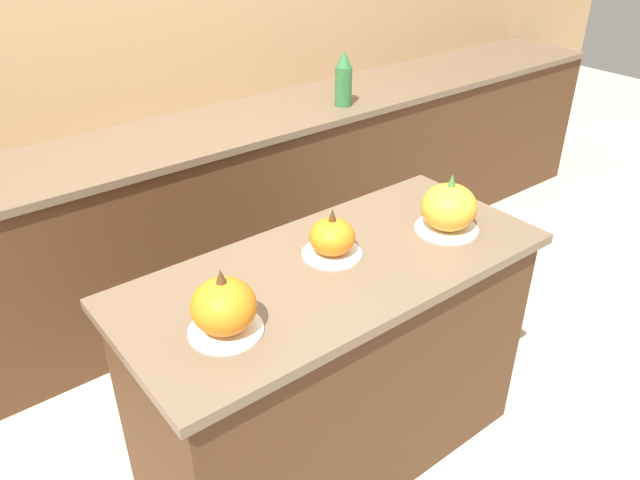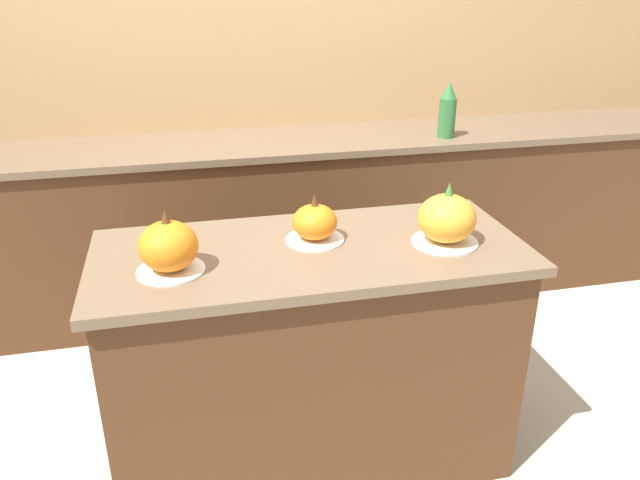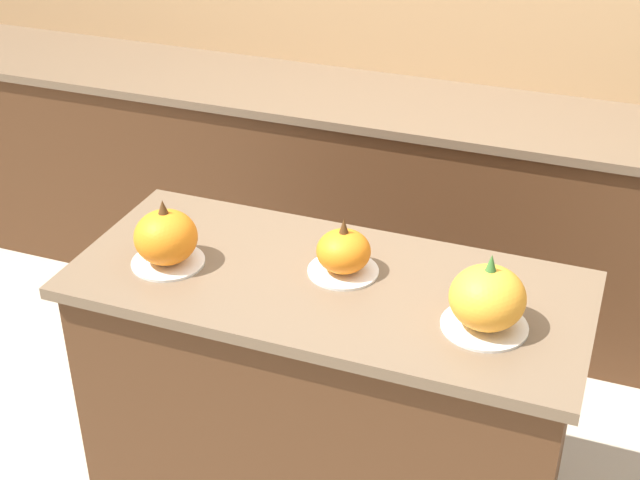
{
  "view_description": "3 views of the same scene",
  "coord_description": "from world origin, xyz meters",
  "px_view_note": "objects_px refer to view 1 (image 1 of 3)",
  "views": [
    {
      "loc": [
        -1.09,
        -1.31,
        1.98
      ],
      "look_at": [
        -0.03,
        0.05,
        0.96
      ],
      "focal_mm": 35.0,
      "sensor_mm": 36.0,
      "label": 1
    },
    {
      "loc": [
        -0.4,
        -1.86,
        1.75
      ],
      "look_at": [
        0.02,
        -0.05,
        0.93
      ],
      "focal_mm": 35.0,
      "sensor_mm": 36.0,
      "label": 2
    },
    {
      "loc": [
        0.72,
        -1.96,
        2.23
      ],
      "look_at": [
        -0.04,
        0.05,
        0.98
      ],
      "focal_mm": 50.0,
      "sensor_mm": 36.0,
      "label": 3
    }
  ],
  "objects_px": {
    "pumpkin_cake_right": "(449,208)",
    "bottle_tall": "(344,79)",
    "pumpkin_cake_center": "(332,238)",
    "pumpkin_cake_left": "(224,307)"
  },
  "relations": [
    {
      "from": "pumpkin_cake_left",
      "to": "pumpkin_cake_center",
      "type": "xyz_separation_m",
      "value": [
        0.49,
        0.13,
        -0.02
      ]
    },
    {
      "from": "pumpkin_cake_right",
      "to": "bottle_tall",
      "type": "height_order",
      "value": "bottle_tall"
    },
    {
      "from": "pumpkin_cake_right",
      "to": "bottle_tall",
      "type": "distance_m",
      "value": 1.3
    },
    {
      "from": "pumpkin_cake_left",
      "to": "pumpkin_cake_center",
      "type": "distance_m",
      "value": 0.5
    },
    {
      "from": "pumpkin_cake_right",
      "to": "bottle_tall",
      "type": "relative_size",
      "value": 0.78
    },
    {
      "from": "pumpkin_cake_left",
      "to": "bottle_tall",
      "type": "bearing_deg",
      "value": 40.14
    },
    {
      "from": "pumpkin_cake_center",
      "to": "bottle_tall",
      "type": "relative_size",
      "value": 0.7
    },
    {
      "from": "pumpkin_cake_left",
      "to": "pumpkin_cake_right",
      "type": "relative_size",
      "value": 0.94
    },
    {
      "from": "pumpkin_cake_center",
      "to": "pumpkin_cake_right",
      "type": "height_order",
      "value": "pumpkin_cake_right"
    },
    {
      "from": "pumpkin_cake_left",
      "to": "bottle_tall",
      "type": "distance_m",
      "value": 1.87
    }
  ]
}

